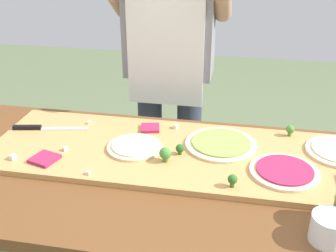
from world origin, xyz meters
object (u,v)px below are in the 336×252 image
at_px(broccoli_floret_back_left, 290,130).
at_px(broccoli_floret_back_mid, 180,149).
at_px(pizza_whole_pesto_green, 221,144).
at_px(cheese_crumble_b, 176,126).
at_px(cheese_crumble_a, 13,157).
at_px(cook_center, 169,54).
at_px(chefs_knife, 40,128).
at_px(pizza_whole_cheese_artichoke, 134,147).
at_px(flour_cup, 329,230).
at_px(pizza_slice_far_left, 150,128).
at_px(cheese_crumble_f, 88,173).
at_px(prep_table, 181,197).
at_px(cheese_crumble_c, 65,149).
at_px(cheese_crumble_d, 89,122).
at_px(broccoli_floret_front_left, 165,154).
at_px(pizza_whole_beet_magenta, 284,171).
at_px(pizza_slice_near_right, 45,159).
at_px(broccoli_floret_back_right, 233,180).

relative_size(broccoli_floret_back_left, broccoli_floret_back_mid, 1.15).
height_order(pizza_whole_pesto_green, cheese_crumble_b, same).
xyz_separation_m(cheese_crumble_a, cook_center, (0.41, 0.72, 0.17)).
xyz_separation_m(chefs_knife, pizza_whole_pesto_green, (0.71, -0.00, 0.00)).
bearing_deg(cheese_crumble_a, pizza_whole_cheese_artichoke, 20.98).
height_order(chefs_knife, flour_cup, flour_cup).
height_order(pizza_slice_far_left, broccoli_floret_back_mid, broccoli_floret_back_mid).
bearing_deg(pizza_whole_cheese_artichoke, cheese_crumble_f, -118.35).
bearing_deg(prep_table, cheese_crumble_c, 175.42).
relative_size(pizza_whole_pesto_green, cheese_crumble_d, 21.31).
height_order(chefs_knife, pizza_whole_pesto_green, same).
bearing_deg(cheese_crumble_a, prep_table, 5.56).
bearing_deg(prep_table, cheese_crumble_f, -161.37).
distance_m(chefs_knife, broccoli_floret_front_left, 0.55).
distance_m(prep_table, pizza_whole_beet_magenta, 0.36).
xyz_separation_m(broccoli_floret_back_mid, cheese_crumble_f, (-0.27, -0.18, -0.02)).
bearing_deg(cook_center, cheese_crumble_d, -121.17).
bearing_deg(pizza_whole_cheese_artichoke, cheese_crumble_b, 57.57).
bearing_deg(pizza_slice_far_left, pizza_whole_pesto_green, -15.71).
bearing_deg(broccoli_floret_front_left, cheese_crumble_c, 178.89).
height_order(cheese_crumble_d, cook_center, cook_center).
bearing_deg(pizza_whole_beet_magenta, pizza_slice_far_left, 155.67).
bearing_deg(cheese_crumble_c, pizza_whole_beet_magenta, -0.52).
bearing_deg(cook_center, pizza_whole_cheese_artichoke, -91.97).
relative_size(pizza_slice_near_right, cheese_crumble_f, 6.76).
bearing_deg(cook_center, pizza_slice_near_right, -112.96).
bearing_deg(broccoli_floret_back_right, chefs_knife, 161.56).
distance_m(pizza_whole_pesto_green, cheese_crumble_a, 0.73).
relative_size(broccoli_floret_back_right, flour_cup, 0.44).
xyz_separation_m(chefs_knife, cheese_crumble_d, (0.18, 0.08, 0.00)).
relative_size(prep_table, pizza_whole_pesto_green, 6.90).
distance_m(broccoli_floret_back_right, cheese_crumble_f, 0.46).
distance_m(pizza_whole_beet_magenta, broccoli_floret_back_mid, 0.36).
bearing_deg(pizza_whole_pesto_green, cheese_crumble_d, 171.21).
bearing_deg(cheese_crumble_a, chefs_knife, 93.78).
bearing_deg(broccoli_floret_back_mid, prep_table, -77.02).
relative_size(pizza_whole_beet_magenta, cook_center, 0.13).
distance_m(prep_table, pizza_whole_pesto_green, 0.25).
relative_size(broccoli_floret_back_left, cheese_crumble_b, 2.64).
bearing_deg(prep_table, pizza_whole_cheese_artichoke, 153.31).
bearing_deg(broccoli_floret_back_left, cheese_crumble_b, -177.64).
bearing_deg(flour_cup, chefs_knife, 157.41).
relative_size(pizza_whole_cheese_artichoke, broccoli_floret_back_mid, 5.16).
xyz_separation_m(prep_table, pizza_slice_far_left, (-0.16, 0.25, 0.13)).
bearing_deg(pizza_whole_cheese_artichoke, pizza_slice_far_left, 82.30).
relative_size(cheese_crumble_c, cook_center, 0.01).
xyz_separation_m(chefs_knife, cheese_crumble_f, (0.30, -0.27, 0.00)).
distance_m(pizza_whole_beet_magenta, flour_cup, 0.29).
height_order(pizza_whole_beet_magenta, cheese_crumble_f, pizza_whole_beet_magenta).
xyz_separation_m(broccoli_floret_front_left, cheese_crumble_f, (-0.23, -0.12, -0.02)).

